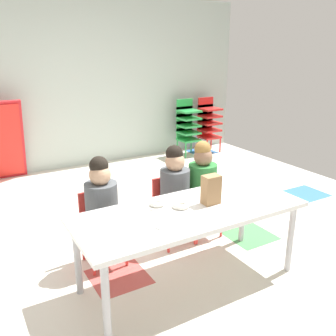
{
  "coord_description": "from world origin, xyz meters",
  "views": [
    {
      "loc": [
        -1.36,
        -2.79,
        1.71
      ],
      "look_at": [
        -0.04,
        -0.52,
        0.85
      ],
      "focal_mm": 39.29,
      "sensor_mm": 36.0,
      "label": 1
    }
  ],
  "objects_px": {
    "craft_table": "(190,216)",
    "donut_powdered_loose": "(181,205)",
    "kid_chair_green_stack": "(187,124)",
    "paper_plate_center_table": "(167,224)",
    "paper_bag_brown": "(211,190)",
    "kid_chair_red_stack": "(208,122)",
    "seated_child_far_right": "(202,180)",
    "paper_plate_near_edge": "(157,206)",
    "seated_child_near_camera": "(101,201)",
    "donut_powdered_on_plate": "(157,203)",
    "seated_child_middle_seat": "(174,186)"
  },
  "relations": [
    {
      "from": "craft_table",
      "to": "donut_powdered_loose",
      "type": "xyz_separation_m",
      "value": [
        -0.04,
        0.06,
        0.07
      ]
    },
    {
      "from": "kid_chair_green_stack",
      "to": "paper_plate_center_table",
      "type": "distance_m",
      "value": 3.84
    },
    {
      "from": "craft_table",
      "to": "paper_bag_brown",
      "type": "distance_m",
      "value": 0.25
    },
    {
      "from": "kid_chair_red_stack",
      "to": "paper_bag_brown",
      "type": "distance_m",
      "value": 3.71
    },
    {
      "from": "seated_child_far_right",
      "to": "paper_plate_near_edge",
      "type": "distance_m",
      "value": 0.8
    },
    {
      "from": "seated_child_near_camera",
      "to": "paper_plate_center_table",
      "type": "xyz_separation_m",
      "value": [
        0.2,
        -0.7,
        0.05
      ]
    },
    {
      "from": "seated_child_far_right",
      "to": "donut_powdered_on_plate",
      "type": "relative_size",
      "value": 7.71
    },
    {
      "from": "craft_table",
      "to": "paper_plate_near_edge",
      "type": "distance_m",
      "value": 0.25
    },
    {
      "from": "kid_chair_green_stack",
      "to": "paper_bag_brown",
      "type": "relative_size",
      "value": 4.18
    },
    {
      "from": "donut_powdered_on_plate",
      "to": "donut_powdered_loose",
      "type": "bearing_deg",
      "value": -37.64
    },
    {
      "from": "kid_chair_red_stack",
      "to": "craft_table",
      "type": "bearing_deg",
      "value": -128.23
    },
    {
      "from": "craft_table",
      "to": "kid_chair_green_stack",
      "type": "height_order",
      "value": "kid_chair_green_stack"
    },
    {
      "from": "seated_child_far_right",
      "to": "paper_bag_brown",
      "type": "relative_size",
      "value": 4.17
    },
    {
      "from": "seated_child_middle_seat",
      "to": "paper_plate_near_edge",
      "type": "bearing_deg",
      "value": -134.01
    },
    {
      "from": "seated_child_far_right",
      "to": "seated_child_middle_seat",
      "type": "bearing_deg",
      "value": -180.0
    },
    {
      "from": "seated_child_near_camera",
      "to": "paper_bag_brown",
      "type": "xyz_separation_m",
      "value": [
        0.66,
        -0.56,
        0.16
      ]
    },
    {
      "from": "paper_bag_brown",
      "to": "donut_powdered_loose",
      "type": "relative_size",
      "value": 1.74
    },
    {
      "from": "seated_child_far_right",
      "to": "paper_bag_brown",
      "type": "xyz_separation_m",
      "value": [
        -0.31,
        -0.56,
        0.16
      ]
    },
    {
      "from": "kid_chair_green_stack",
      "to": "kid_chair_red_stack",
      "type": "distance_m",
      "value": 0.43
    },
    {
      "from": "seated_child_near_camera",
      "to": "donut_powdered_loose",
      "type": "height_order",
      "value": "seated_child_near_camera"
    },
    {
      "from": "seated_child_middle_seat",
      "to": "donut_powdered_on_plate",
      "type": "relative_size",
      "value": 7.71
    },
    {
      "from": "seated_child_middle_seat",
      "to": "donut_powdered_loose",
      "type": "xyz_separation_m",
      "value": [
        -0.25,
        -0.51,
        0.07
      ]
    },
    {
      "from": "seated_child_far_right",
      "to": "kid_chair_green_stack",
      "type": "xyz_separation_m",
      "value": [
        1.43,
        2.44,
        -0.04
      ]
    },
    {
      "from": "paper_plate_center_table",
      "to": "donut_powdered_on_plate",
      "type": "xyz_separation_m",
      "value": [
        0.09,
        0.29,
        0.02
      ]
    },
    {
      "from": "donut_powdered_on_plate",
      "to": "kid_chair_red_stack",
      "type": "bearing_deg",
      "value": 48.13
    },
    {
      "from": "kid_chair_green_stack",
      "to": "donut_powdered_on_plate",
      "type": "height_order",
      "value": "kid_chair_green_stack"
    },
    {
      "from": "seated_child_near_camera",
      "to": "paper_plate_near_edge",
      "type": "xyz_separation_m",
      "value": [
        0.29,
        -0.4,
        0.05
      ]
    },
    {
      "from": "seated_child_near_camera",
      "to": "paper_bag_brown",
      "type": "relative_size",
      "value": 4.17
    },
    {
      "from": "kid_chair_green_stack",
      "to": "seated_child_near_camera",
      "type": "bearing_deg",
      "value": -134.65
    },
    {
      "from": "seated_child_near_camera",
      "to": "kid_chair_green_stack",
      "type": "bearing_deg",
      "value": 45.35
    },
    {
      "from": "paper_plate_center_table",
      "to": "donut_powdered_loose",
      "type": "bearing_deg",
      "value": 39.86
    },
    {
      "from": "paper_plate_near_edge",
      "to": "craft_table",
      "type": "bearing_deg",
      "value": -43.08
    },
    {
      "from": "kid_chair_green_stack",
      "to": "paper_bag_brown",
      "type": "height_order",
      "value": "kid_chair_green_stack"
    },
    {
      "from": "seated_child_far_right",
      "to": "paper_plate_near_edge",
      "type": "height_order",
      "value": "seated_child_far_right"
    },
    {
      "from": "seated_child_near_camera",
      "to": "seated_child_middle_seat",
      "type": "distance_m",
      "value": 0.68
    },
    {
      "from": "seated_child_middle_seat",
      "to": "kid_chair_red_stack",
      "type": "height_order",
      "value": "seated_child_middle_seat"
    },
    {
      "from": "kid_chair_red_stack",
      "to": "donut_powdered_on_plate",
      "type": "bearing_deg",
      "value": -131.87
    },
    {
      "from": "kid_chair_green_stack",
      "to": "craft_table",
      "type": "bearing_deg",
      "value": -122.86
    },
    {
      "from": "paper_plate_center_table",
      "to": "craft_table",
      "type": "bearing_deg",
      "value": 25.51
    },
    {
      "from": "paper_plate_center_table",
      "to": "donut_powdered_loose",
      "type": "relative_size",
      "value": 1.42
    },
    {
      "from": "seated_child_middle_seat",
      "to": "donut_powdered_loose",
      "type": "relative_size",
      "value": 7.26
    },
    {
      "from": "seated_child_near_camera",
      "to": "seated_child_far_right",
      "type": "xyz_separation_m",
      "value": [
        0.97,
        0.0,
        0.0
      ]
    },
    {
      "from": "craft_table",
      "to": "kid_chair_green_stack",
      "type": "bearing_deg",
      "value": 57.14
    },
    {
      "from": "paper_bag_brown",
      "to": "donut_powdered_on_plate",
      "type": "relative_size",
      "value": 1.85
    },
    {
      "from": "kid_chair_green_stack",
      "to": "paper_plate_center_table",
      "type": "height_order",
      "value": "kid_chair_green_stack"
    },
    {
      "from": "seated_child_near_camera",
      "to": "paper_plate_center_table",
      "type": "distance_m",
      "value": 0.73
    },
    {
      "from": "seated_child_far_right",
      "to": "paper_plate_center_table",
      "type": "bearing_deg",
      "value": -138.07
    },
    {
      "from": "paper_plate_center_table",
      "to": "seated_child_middle_seat",
      "type": "bearing_deg",
      "value": 55.48
    },
    {
      "from": "craft_table",
      "to": "paper_plate_center_table",
      "type": "relative_size",
      "value": 9.42
    },
    {
      "from": "kid_chair_red_stack",
      "to": "kid_chair_green_stack",
      "type": "bearing_deg",
      "value": 180.0
    }
  ]
}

